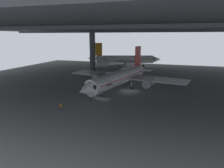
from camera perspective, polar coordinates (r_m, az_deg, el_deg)
The scene contains 8 objects.
ground_plane at distance 52.37m, azimuth 4.18°, elevation -1.87°, with size 110.00×110.00×0.00m, color slate.
hangar_structure at distance 64.23m, azimuth 7.46°, elevation 15.01°, with size 121.00×99.00×16.49m.
airplane_main at distance 52.38m, azimuth 2.25°, elevation 1.80°, with size 31.81×32.54×10.39m.
boarding_stairs at distance 44.98m, azimuth -2.43°, elevation -3.36°, with size 4.16×2.13×4.43m.
crew_worker_near_nose at distance 39.42m, azimuth -13.56°, elevation -5.80°, with size 0.45×0.40×1.56m.
crew_worker_by_stairs at distance 44.27m, azimuth -5.72°, elevation -3.34°, with size 0.28×0.54×1.69m.
airplane_distant at distance 94.12m, azimuth 3.09°, elevation 6.65°, with size 31.76×31.45×10.36m.
baggage_tug at distance 59.66m, azimuth 10.20°, elevation 0.29°, with size 2.20×2.50×0.90m.
Camera 1 is at (12.28, -49.18, 13.16)m, focal length 33.99 mm.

